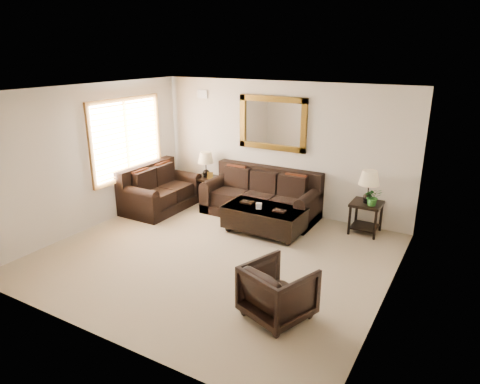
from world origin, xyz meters
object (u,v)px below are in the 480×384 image
Objects in this scene: loveseat at (159,192)px; coffee_table at (264,217)px; sofa at (261,199)px; end_table_left at (206,169)px; end_table_right at (368,193)px; armchair at (278,289)px.

loveseat is 2.58m from coffee_table.
coffee_table is (0.46, -0.80, -0.04)m from sofa.
coffee_table is (1.95, -0.96, -0.42)m from end_table_left.
end_table_right reaches higher than end_table_left.
end_table_left is (-1.48, 0.17, 0.39)m from sofa.
loveseat is 4.33m from end_table_right.
end_table_right is 1.95m from coffee_table.
sofa is 1.58× the size of coffee_table.
loveseat is (-2.11, -0.73, -0.00)m from sofa.
coffee_table is at bearing -91.46° from loveseat.
coffee_table is at bearing -59.88° from sofa.
end_table_right reaches higher than loveseat.
end_table_left is (0.63, 0.90, 0.39)m from loveseat.
end_table_left reaches higher than loveseat.
end_table_left is at bearing -24.51° from armchair.
end_table_right is at bearing -0.25° from end_table_left.
sofa is at bearing 120.50° from coffee_table.
end_table_right is 0.81× the size of coffee_table.
sofa reaches higher than loveseat.
coffee_table is at bearing -39.31° from armchair.
sofa is 1.95× the size of end_table_right.
end_table_right is at bearing 4.06° from sofa.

